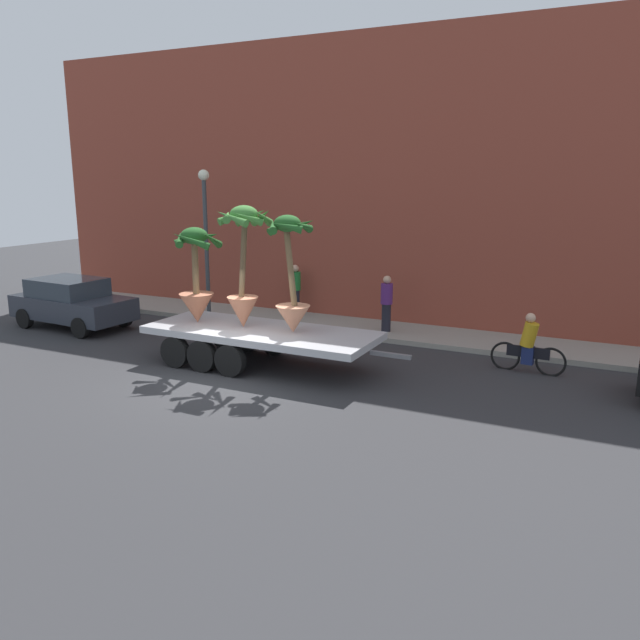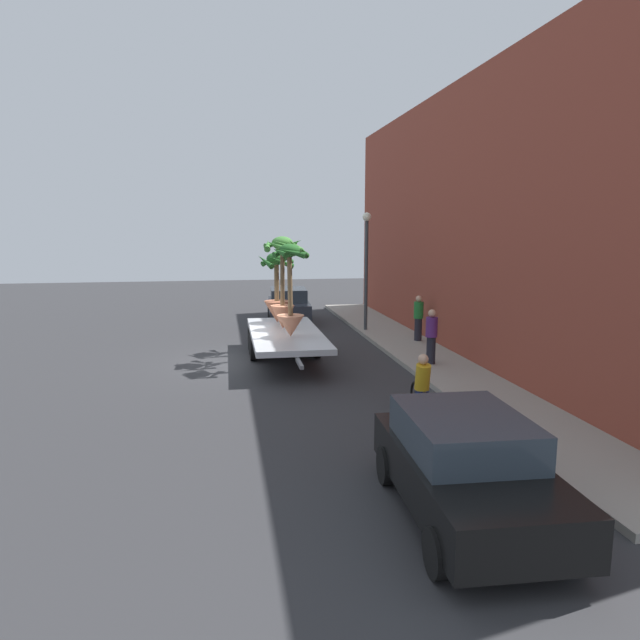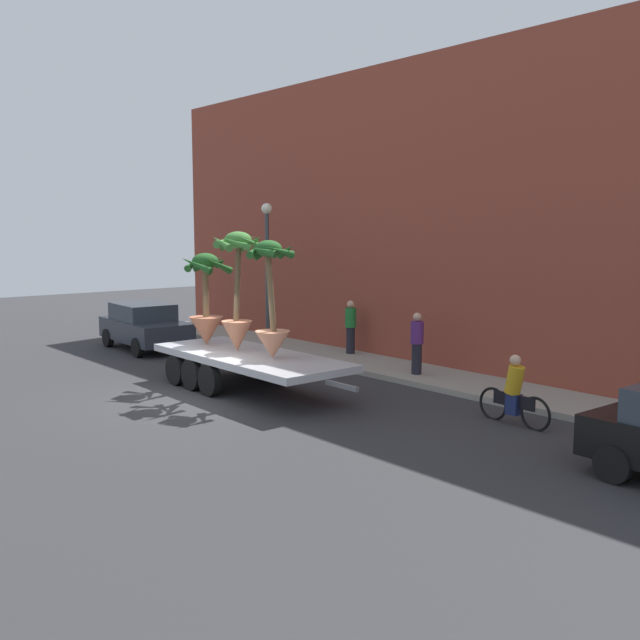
{
  "view_description": "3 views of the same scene",
  "coord_description": "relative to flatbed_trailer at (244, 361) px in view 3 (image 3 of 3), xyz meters",
  "views": [
    {
      "loc": [
        8.44,
        -11.85,
        4.78
      ],
      "look_at": [
        1.89,
        1.53,
        1.36
      ],
      "focal_mm": 35.37,
      "sensor_mm": 36.0,
      "label": 1
    },
    {
      "loc": [
        18.31,
        -0.52,
        4.31
      ],
      "look_at": [
        3.22,
        2.09,
        1.82
      ],
      "focal_mm": 31.48,
      "sensor_mm": 36.0,
      "label": 2
    },
    {
      "loc": [
        15.0,
        -8.86,
        4.15
      ],
      "look_at": [
        1.73,
        2.55,
        1.9
      ],
      "focal_mm": 40.05,
      "sensor_mm": 36.0,
      "label": 3
    }
  ],
  "objects": [
    {
      "name": "flatbed_trailer",
      "position": [
        0.0,
        0.0,
        0.0
      ],
      "size": [
        7.0,
        2.35,
        0.98
      ],
      "color": "#B7BABF",
      "rests_on": "ground"
    },
    {
      "name": "ground_plane",
      "position": [
        0.0,
        -1.46,
        -0.76
      ],
      "size": [
        60.0,
        60.0,
        0.0
      ],
      "primitive_type": "plane",
      "color": "#2D2D30"
    },
    {
      "name": "pedestrian_near_gate",
      "position": [
        2.05,
        4.35,
        0.28
      ],
      "size": [
        0.36,
        0.36,
        1.71
      ],
      "color": "black",
      "rests_on": "sidewalk"
    },
    {
      "name": "trailing_car",
      "position": [
        -7.41,
        0.98,
        0.06
      ],
      "size": [
        4.12,
        2.11,
        1.58
      ],
      "color": "#2D333D",
      "rests_on": "ground"
    },
    {
      "name": "sidewalk",
      "position": [
        0.0,
        4.64,
        -0.69
      ],
      "size": [
        24.0,
        2.2,
        0.15
      ],
      "primitive_type": "cube",
      "color": "gray",
      "rests_on": "ground"
    },
    {
      "name": "potted_palm_middle",
      "position": [
        1.12,
        0.06,
        1.49
      ],
      "size": [
        1.18,
        1.25,
        2.89
      ],
      "color": "tan",
      "rests_on": "flatbed_trailer"
    },
    {
      "name": "street_lamp",
      "position": [
        -4.15,
        3.84,
        2.47
      ],
      "size": [
        0.36,
        0.36,
        4.83
      ],
      "color": "#383D42",
      "rests_on": "sidewalk"
    },
    {
      "name": "cyclist",
      "position": [
        6.48,
        2.45,
        -0.1
      ],
      "size": [
        1.84,
        0.36,
        1.54
      ],
      "color": "black",
      "rests_on": "ground"
    },
    {
      "name": "potted_palm_front",
      "position": [
        -0.18,
        -0.03,
        1.79
      ],
      "size": [
        1.48,
        1.37,
        3.1
      ],
      "color": "#C17251",
      "rests_on": "flatbed_trailer"
    },
    {
      "name": "building_facade",
      "position": [
        0.0,
        6.34,
        3.8
      ],
      "size": [
        24.0,
        1.2,
        9.13
      ],
      "primitive_type": "cube",
      "color": "brown",
      "rests_on": "ground"
    },
    {
      "name": "pedestrian_far_left",
      "position": [
        -1.54,
        5.21,
        0.28
      ],
      "size": [
        0.36,
        0.36,
        1.71
      ],
      "color": "black",
      "rests_on": "sidewalk"
    },
    {
      "name": "potted_palm_rear",
      "position": [
        -1.62,
        -0.1,
        1.33
      ],
      "size": [
        1.41,
        1.45,
        2.51
      ],
      "color": "#B26647",
      "rests_on": "flatbed_trailer"
    }
  ]
}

